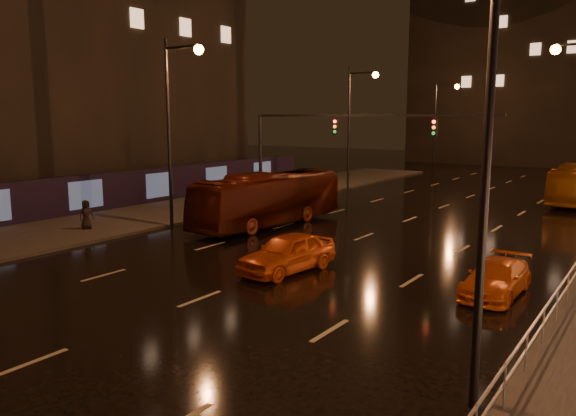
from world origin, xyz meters
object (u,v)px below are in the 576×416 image
(taxi_near, at_px, (287,253))
(pedestrian_c, at_px, (86,215))
(taxi_far, at_px, (496,278))
(bus_red, at_px, (269,199))

(taxi_near, bearing_deg, pedestrian_c, -174.48)
(taxi_far, relative_size, pedestrian_c, 2.63)
(taxi_far, bearing_deg, bus_red, 157.99)
(bus_red, relative_size, pedestrian_c, 6.87)
(taxi_near, bearing_deg, bus_red, 137.97)
(taxi_near, relative_size, pedestrian_c, 2.87)
(taxi_near, height_order, taxi_far, taxi_near)
(bus_red, bearing_deg, taxi_near, -46.15)
(taxi_far, height_order, pedestrian_c, pedestrian_c)
(bus_red, distance_m, taxi_near, 9.85)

